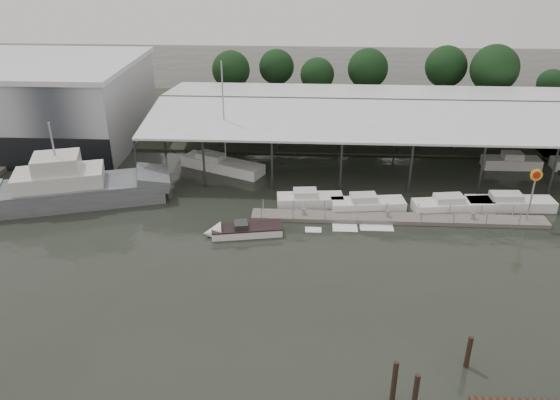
# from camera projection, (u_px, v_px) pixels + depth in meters

# --- Properties ---
(ground) EXTENTS (200.00, 200.00, 0.00)m
(ground) POSITION_uv_depth(u_px,v_px,m) (227.00, 274.00, 43.94)
(ground) COLOR black
(ground) RESTS_ON ground
(land_strip_far) EXTENTS (140.00, 30.00, 0.30)m
(land_strip_far) POSITION_uv_depth(u_px,v_px,m) (267.00, 117.00, 81.59)
(land_strip_far) COLOR #33382A
(land_strip_far) RESTS_ON ground
(storage_warehouse) EXTENTS (24.50, 20.50, 10.50)m
(storage_warehouse) POSITION_uv_depth(u_px,v_px,m) (42.00, 102.00, 69.89)
(storage_warehouse) COLOR #ABAFB6
(storage_warehouse) RESTS_ON ground
(covered_boat_shed) EXTENTS (58.24, 24.00, 6.96)m
(covered_boat_shed) POSITION_uv_depth(u_px,v_px,m) (399.00, 105.00, 65.53)
(covered_boat_shed) COLOR white
(covered_boat_shed) RESTS_ON ground
(floating_dock) EXTENTS (28.00, 2.00, 1.40)m
(floating_dock) POSITION_uv_depth(u_px,v_px,m) (398.00, 218.00, 52.08)
(floating_dock) COLOR slate
(floating_dock) RESTS_ON ground
(shell_fuel_sign) EXTENTS (1.10, 0.18, 5.55)m
(shell_fuel_sign) POSITION_uv_depth(u_px,v_px,m) (534.00, 186.00, 49.84)
(shell_fuel_sign) COLOR #929497
(shell_fuel_sign) RESTS_ON ground
(grey_trawler) EXTENTS (19.32, 10.33, 8.84)m
(grey_trawler) POSITION_uv_depth(u_px,v_px,m) (74.00, 188.00, 55.08)
(grey_trawler) COLOR slate
(grey_trawler) RESTS_ON ground
(white_sailboat) EXTENTS (10.17, 6.58, 12.80)m
(white_sailboat) POSITION_uv_depth(u_px,v_px,m) (221.00, 165.00, 63.10)
(white_sailboat) COLOR white
(white_sailboat) RESTS_ON ground
(speedboat_underway) EXTENTS (17.94, 5.17, 2.00)m
(speedboat_underway) POSITION_uv_depth(u_px,v_px,m) (240.00, 231.00, 49.52)
(speedboat_underway) COLOR white
(speedboat_underway) RESTS_ON ground
(moored_cruiser_0) EXTENTS (6.77, 2.84, 1.70)m
(moored_cruiser_0) POSITION_uv_depth(u_px,v_px,m) (309.00, 199.00, 54.87)
(moored_cruiser_0) COLOR white
(moored_cruiser_0) RESTS_ON ground
(moored_cruiser_1) EXTENTS (7.42, 3.07, 1.70)m
(moored_cruiser_1) POSITION_uv_depth(u_px,v_px,m) (367.00, 204.00, 53.91)
(moored_cruiser_1) COLOR white
(moored_cruiser_1) RESTS_ON ground
(moored_cruiser_2) EXTENTS (8.13, 3.28, 1.70)m
(moored_cruiser_2) POSITION_uv_depth(u_px,v_px,m) (452.00, 205.00, 53.72)
(moored_cruiser_2) COLOR white
(moored_cruiser_2) RESTS_ON ground
(moored_cruiser_3) EXTENTS (8.63, 2.56, 1.70)m
(moored_cruiser_3) POSITION_uv_depth(u_px,v_px,m) (509.00, 203.00, 54.16)
(moored_cruiser_3) COLOR white
(moored_cruiser_3) RESTS_ON ground
(horizon_tree_line) EXTENTS (66.88, 12.16, 10.50)m
(horizon_tree_line) POSITION_uv_depth(u_px,v_px,m) (434.00, 70.00, 82.95)
(horizon_tree_line) COLOR black
(horizon_tree_line) RESTS_ON ground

